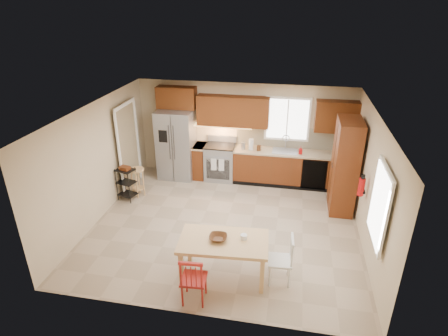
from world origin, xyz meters
TOP-DOWN VIEW (x-y plane):
  - floor at (0.00, 0.00)m, footprint 5.50×5.50m
  - ceiling at (0.00, 0.00)m, footprint 5.50×5.00m
  - wall_back at (0.00, 2.50)m, footprint 5.50×0.02m
  - wall_front at (0.00, -2.50)m, footprint 5.50×0.02m
  - wall_left at (-2.75, 0.00)m, footprint 0.02×5.00m
  - wall_right at (2.75, 0.00)m, footprint 0.02×5.00m
  - refrigerator at (-1.70, 2.12)m, footprint 0.92×0.75m
  - range_stove at (-0.55, 2.19)m, footprint 0.76×0.63m
  - base_cabinet_narrow at (-1.10, 2.20)m, footprint 0.30×0.60m
  - base_cabinet_run at (1.29, 2.20)m, footprint 2.92×0.60m
  - dishwasher at (1.85, 1.91)m, footprint 0.60×0.02m
  - backsplash at (1.29, 2.48)m, footprint 2.92×0.03m
  - upper_over_fridge at (-1.70, 2.33)m, footprint 1.00×0.35m
  - upper_left_block at (-0.25, 2.33)m, footprint 1.80×0.35m
  - upper_right_block at (2.25, 2.33)m, footprint 1.00×0.35m
  - window_back at (1.10, 2.48)m, footprint 1.12×0.04m
  - sink at (1.10, 2.20)m, footprint 0.62×0.46m
  - undercab_glow at (-0.55, 2.30)m, footprint 1.60×0.30m
  - soap_bottle at (1.48, 2.10)m, footprint 0.09×0.09m
  - paper_towel at (0.25, 2.15)m, footprint 0.12×0.12m
  - canister_steel at (0.05, 2.15)m, footprint 0.11×0.11m
  - canister_wood at (0.45, 2.12)m, footprint 0.10×0.10m
  - pantry at (2.43, 1.20)m, footprint 0.50×0.95m
  - fire_extinguisher at (2.63, 0.15)m, footprint 0.12×0.12m
  - window_right at (2.68, -1.15)m, footprint 0.04×1.02m
  - doorway at (-2.67, 1.30)m, footprint 0.04×0.95m
  - dining_table at (0.26, -1.55)m, footprint 1.54×0.94m
  - chair_red at (-0.09, -2.20)m, footprint 0.44×0.44m
  - chair_white at (1.21, -1.50)m, footprint 0.44×0.44m
  - table_bowl at (0.16, -1.55)m, footprint 0.32×0.32m
  - table_jar at (0.58, -1.45)m, footprint 0.11×0.11m
  - bar_stool at (-2.31, 0.89)m, footprint 0.44×0.44m
  - utility_cart at (-2.50, 0.67)m, footprint 0.48×0.41m

SIDE VIEW (x-z plane):
  - floor at x=0.00m, z-range 0.00..0.00m
  - bar_stool at x=-2.31m, z-range 0.00..0.71m
  - dining_table at x=0.26m, z-range 0.00..0.73m
  - utility_cart at x=-2.50m, z-range 0.00..0.81m
  - chair_red at x=-0.09m, z-range 0.00..0.87m
  - chair_white at x=1.21m, z-range 0.00..0.87m
  - base_cabinet_narrow at x=-1.10m, z-range 0.00..0.90m
  - base_cabinet_run at x=1.29m, z-range 0.00..0.90m
  - dishwasher at x=1.85m, z-range 0.06..0.84m
  - range_stove at x=-0.55m, z-range 0.00..0.92m
  - table_bowl at x=0.16m, z-range 0.70..0.77m
  - table_jar at x=0.58m, z-range 0.70..0.82m
  - sink at x=1.10m, z-range 0.78..0.94m
  - refrigerator at x=-1.70m, z-range 0.00..1.82m
  - canister_wood at x=0.45m, z-range 0.90..1.04m
  - canister_steel at x=0.05m, z-range 0.90..1.08m
  - soap_bottle at x=1.48m, z-range 0.90..1.09m
  - paper_towel at x=0.25m, z-range 0.90..1.18m
  - pantry at x=2.43m, z-range 0.00..2.10m
  - doorway at x=-2.67m, z-range 0.00..2.10m
  - fire_extinguisher at x=2.63m, z-range 0.92..1.28m
  - backsplash at x=1.29m, z-range 0.90..1.45m
  - wall_back at x=0.00m, z-range 0.00..2.50m
  - wall_front at x=0.00m, z-range 0.00..2.50m
  - wall_left at x=-2.75m, z-range 0.00..2.50m
  - wall_right at x=2.75m, z-range 0.00..2.50m
  - undercab_glow at x=-0.55m, z-range 1.43..1.43m
  - window_right at x=2.68m, z-range 0.79..2.11m
  - window_back at x=1.10m, z-range 1.09..2.21m
  - upper_left_block at x=-0.25m, z-range 1.45..2.20m
  - upper_right_block at x=2.25m, z-range 1.45..2.20m
  - upper_over_fridge at x=-1.70m, z-range 1.83..2.38m
  - ceiling at x=0.00m, z-range 2.49..2.51m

